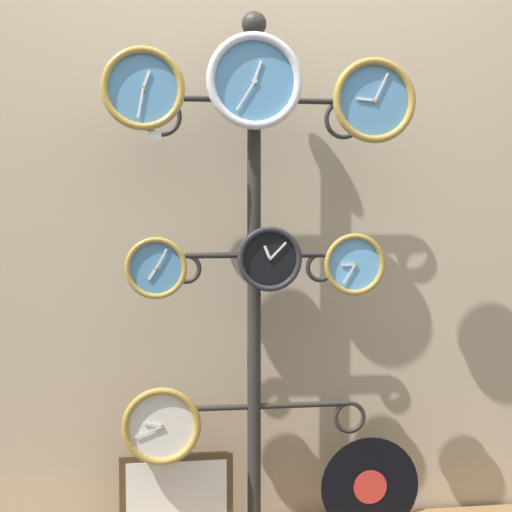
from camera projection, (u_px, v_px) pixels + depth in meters
shop_wall at (248, 150)px, 2.56m from camera, size 4.40×0.04×2.80m
display_stand at (254, 339)px, 2.44m from camera, size 0.79×0.35×1.84m
clock_top_left at (143, 89)px, 2.24m from camera, size 0.26×0.04×0.26m
clock_top_center at (254, 81)px, 2.30m from camera, size 0.32×0.04×0.32m
clock_top_right at (374, 101)px, 2.33m from camera, size 0.28×0.04×0.28m
clock_middle_left at (156, 268)px, 2.30m from camera, size 0.20×0.04×0.20m
clock_middle_center at (270, 259)px, 2.35m from camera, size 0.22×0.04×0.22m
clock_middle_right at (354, 264)px, 2.37m from camera, size 0.21×0.04×0.21m
clock_bottom_left at (162, 426)px, 2.32m from camera, size 0.26×0.04×0.26m
vinyl_record at (370, 487)px, 2.45m from camera, size 0.34×0.01×0.34m
picture_frame at (177, 499)px, 2.40m from camera, size 0.38×0.02×0.30m
price_tag_upper at (155, 136)px, 2.25m from camera, size 0.04×0.00×0.03m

